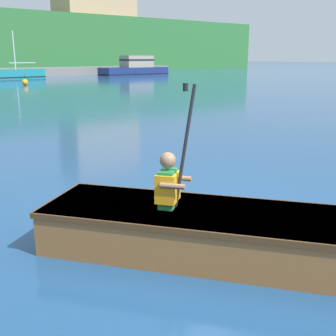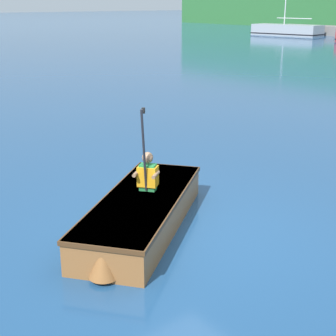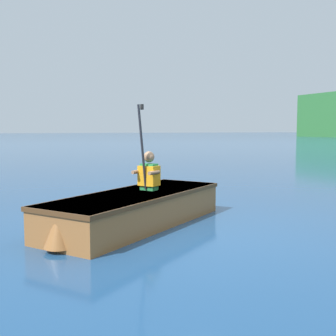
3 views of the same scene
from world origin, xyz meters
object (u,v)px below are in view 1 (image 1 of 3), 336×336
object	(u,v)px
moored_boat_dock_west_inner	(135,68)
moored_boat_dock_center_near	(19,74)
person_paddler	(169,182)
channel_buoy	(25,82)
rowboat_foreground	(202,229)

from	to	relation	value
moored_boat_dock_west_inner	moored_boat_dock_center_near	distance (m)	13.13
moored_boat_dock_west_inner	person_paddler	xyz separation A→B (m)	(-24.97, -37.28, -0.03)
person_paddler	channel_buoy	world-z (taller)	person_paddler
person_paddler	moored_boat_dock_west_inner	bearing A→B (deg)	56.19
moored_boat_dock_west_inner	moored_boat_dock_center_near	size ratio (longest dim) A/B	1.63
moored_boat_dock_west_inner	channel_buoy	world-z (taller)	moored_boat_dock_west_inner
channel_buoy	moored_boat_dock_center_near	bearing A→B (deg)	72.72
moored_boat_dock_center_near	moored_boat_dock_west_inner	bearing A→B (deg)	-1.96
moored_boat_dock_center_near	channel_buoy	size ratio (longest dim) A/B	6.80
moored_boat_dock_center_near	person_paddler	size ratio (longest dim) A/B	3.75
rowboat_foreground	person_paddler	world-z (taller)	person_paddler
moored_boat_dock_west_inner	rowboat_foreground	distance (m)	45.00
rowboat_foreground	person_paddler	xyz separation A→B (m)	(-0.21, 0.29, 0.49)
moored_boat_dock_west_inner	moored_boat_dock_center_near	bearing A→B (deg)	178.04
person_paddler	channel_buoy	bearing A→B (deg)	72.51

